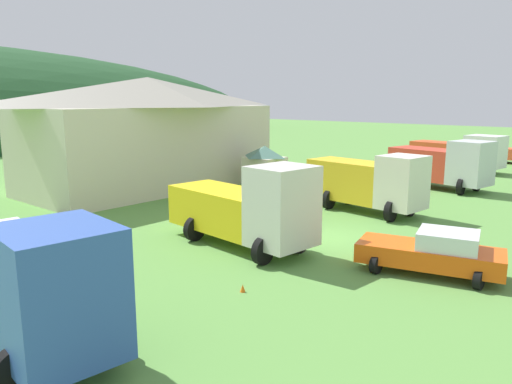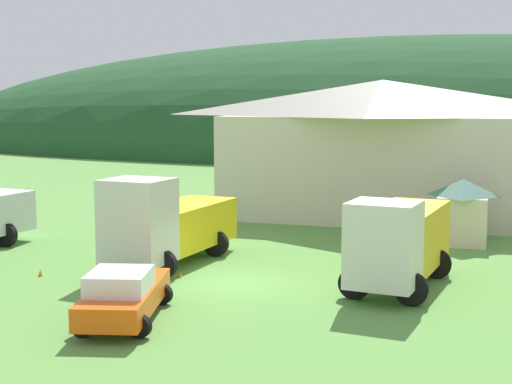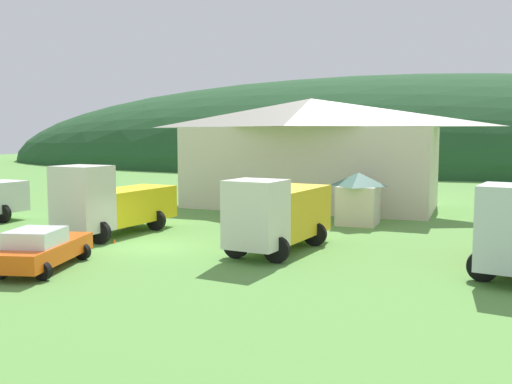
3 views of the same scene
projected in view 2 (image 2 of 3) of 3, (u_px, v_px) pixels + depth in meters
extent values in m
plane|color=#5B9342|center=(233.00, 283.00, 27.13)|extent=(200.00, 200.00, 0.00)
ellipsoid|color=#1E4723|center=(422.00, 150.00, 97.14)|extent=(147.74, 60.00, 29.35)
cube|color=beige|center=(381.00, 167.00, 41.85)|extent=(17.10, 8.10, 5.75)
pyramid|color=gray|center=(382.00, 98.00, 41.36)|extent=(18.46, 8.75, 2.01)
cube|color=beige|center=(462.00, 220.00, 34.31)|extent=(2.21, 2.44, 2.25)
pyramid|color=#4C7A6B|center=(463.00, 187.00, 34.12)|extent=(2.39, 2.64, 0.79)
cylinder|color=black|center=(6.00, 235.00, 33.71)|extent=(1.10, 0.30, 1.10)
cube|color=silver|center=(138.00, 221.00, 27.89)|extent=(2.61, 2.34, 3.18)
cube|color=black|center=(136.00, 203.00, 27.70)|extent=(1.46, 1.81, 1.02)
cube|color=yellow|center=(185.00, 224.00, 31.27)|extent=(2.92, 5.37, 1.78)
cylinder|color=black|center=(163.00, 265.00, 27.67)|extent=(1.10, 0.30, 1.10)
cylinder|color=black|center=(116.00, 260.00, 28.50)|extent=(1.10, 0.30, 1.10)
cylinder|color=black|center=(216.00, 244.00, 31.67)|extent=(1.10, 0.30, 1.10)
cylinder|color=black|center=(173.00, 240.00, 32.51)|extent=(1.10, 0.30, 1.10)
cube|color=silver|center=(384.00, 244.00, 24.33)|extent=(2.46, 2.31, 2.82)
cube|color=black|center=(383.00, 226.00, 24.16)|extent=(1.39, 1.78, 0.90)
cube|color=gold|center=(408.00, 236.00, 27.42)|extent=(2.79, 4.96, 2.22)
cylinder|color=black|center=(411.00, 289.00, 24.11)|extent=(1.10, 0.30, 1.10)
cylinder|color=black|center=(355.00, 283.00, 24.91)|extent=(1.10, 0.30, 1.10)
cylinder|color=black|center=(437.00, 264.00, 27.80)|extent=(1.10, 0.30, 1.10)
cylinder|color=black|center=(386.00, 259.00, 28.60)|extent=(1.10, 0.30, 1.10)
cube|color=#F15710|center=(125.00, 298.00, 22.58)|extent=(3.09, 5.37, 0.70)
cube|color=silver|center=(120.00, 281.00, 21.89)|extent=(2.19, 2.39, 0.62)
cylinder|color=black|center=(140.00, 326.00, 20.87)|extent=(0.68, 0.24, 0.68)
cylinder|color=black|center=(82.00, 325.00, 20.97)|extent=(0.68, 0.24, 0.68)
cylinder|color=black|center=(162.00, 294.00, 24.27)|extent=(0.68, 0.24, 0.68)
cylinder|color=black|center=(113.00, 294.00, 24.37)|extent=(0.68, 0.24, 0.68)
cone|color=orange|center=(180.00, 278.00, 27.94)|extent=(0.36, 0.36, 0.46)
cone|color=orange|center=(40.00, 276.00, 28.17)|extent=(0.36, 0.36, 0.53)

